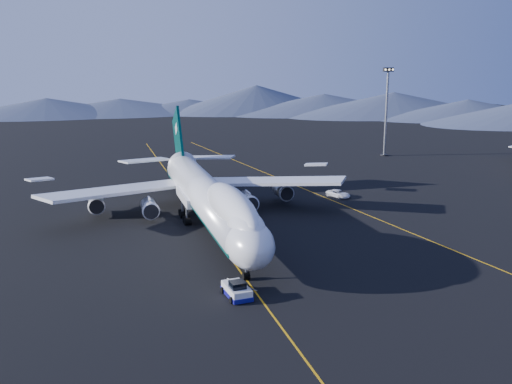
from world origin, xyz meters
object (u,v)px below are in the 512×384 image
object	(u,v)px
service_van	(338,194)
floodlight_mast	(386,112)
pushback_tug	(237,291)
boeing_747	(207,195)

from	to	relation	value
service_van	floodlight_mast	distance (m)	61.85
pushback_tug	floodlight_mast	bearing A→B (deg)	46.59
boeing_747	floodlight_mast	xyz separation A→B (m)	(69.45, 62.02, 7.98)
boeing_747	service_van	size ratio (longest dim) A/B	12.72
boeing_747	floodlight_mast	bearing A→B (deg)	41.76
boeing_747	pushback_tug	size ratio (longest dim) A/B	13.28
boeing_747	pushback_tug	xyz separation A→B (m)	(-2.67, -31.74, -5.10)
service_van	pushback_tug	bearing A→B (deg)	-149.44
boeing_747	pushback_tug	bearing A→B (deg)	-94.81
pushback_tug	floodlight_mast	size ratio (longest dim) A/B	0.20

